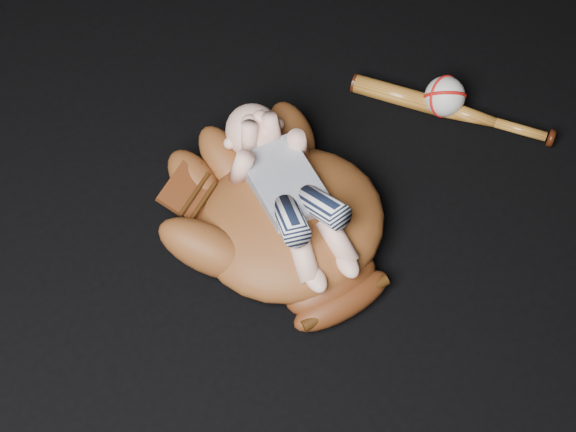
{
  "coord_description": "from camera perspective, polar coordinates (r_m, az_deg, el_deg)",
  "views": [
    {
      "loc": [
        -0.54,
        -0.65,
        1.25
      ],
      "look_at": [
        -0.12,
        -0.04,
        0.08
      ],
      "focal_mm": 50.0,
      "sensor_mm": 36.0,
      "label": 1
    }
  ],
  "objects": [
    {
      "name": "newborn_baby",
      "position": [
        1.35,
        0.29,
        1.68
      ],
      "size": [
        0.22,
        0.39,
        0.15
      ],
      "primitive_type": null,
      "rotation": [
        0.0,
        0.0,
        -0.14
      ],
      "color": "#EDAE98",
      "rests_on": "baseball_glove"
    },
    {
      "name": "baseball",
      "position": [
        1.62,
        11.09,
        8.34
      ],
      "size": [
        0.1,
        0.1,
        0.08
      ],
      "primitive_type": "sphere",
      "rotation": [
        0.0,
        0.0,
        -0.26
      ],
      "color": "silver",
      "rests_on": "ground"
    },
    {
      "name": "baseball_bat",
      "position": [
        1.63,
        11.62,
        7.36
      ],
      "size": [
        0.26,
        0.36,
        0.04
      ],
      "primitive_type": null,
      "rotation": [
        0.0,
        0.0,
        0.6
      ],
      "color": "#A1601F",
      "rests_on": "ground"
    },
    {
      "name": "baseball_glove",
      "position": [
        1.39,
        0.24,
        -0.05
      ],
      "size": [
        0.44,
        0.5,
        0.15
      ],
      "primitive_type": null,
      "rotation": [
        0.0,
        0.0,
        -0.06
      ],
      "color": "#5D2E14",
      "rests_on": "ground"
    }
  ]
}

